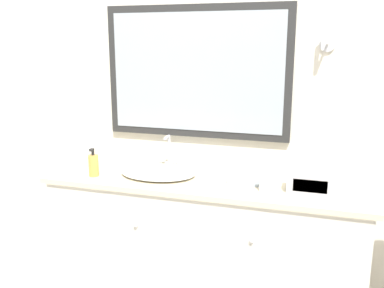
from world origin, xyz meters
The scene contains 7 objects.
wall_back centered at (0.00, 0.65, 1.28)m, with size 8.00×0.18×2.55m.
vanity_counter centered at (0.00, 0.32, 0.44)m, with size 1.86×0.60×0.88m.
sink_basin centered at (-0.29, 0.30, 0.90)m, with size 0.46×0.39×0.21m.
soap_bottle centered at (-0.65, 0.16, 0.95)m, with size 0.06×0.06×0.17m.
appliance_box centered at (0.59, 0.25, 0.93)m, with size 0.24×0.11×0.10m.
picture_frame centered at (0.39, 0.18, 0.93)m, with size 0.11×0.01×0.11m.
hand_towel_near_sink centered at (0.24, 0.30, 0.90)m, with size 0.19×0.11×0.05m.
Camera 1 is at (0.64, -1.99, 1.65)m, focal length 40.00 mm.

